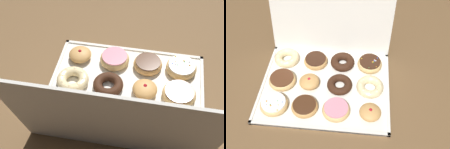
# 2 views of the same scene
# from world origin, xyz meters

# --- Properties ---
(ground_plane) EXTENTS (3.00, 3.00, 0.00)m
(ground_plane) POSITION_xyz_m (0.00, 0.00, 0.00)
(ground_plane) COLOR brown
(donut_box) EXTENTS (0.57, 0.44, 0.01)m
(donut_box) POSITION_xyz_m (0.00, 0.00, 0.01)
(donut_box) COLOR silver
(donut_box) RESTS_ON ground
(box_lid_open) EXTENTS (0.57, 0.10, 0.39)m
(box_lid_open) POSITION_xyz_m (0.00, 0.27, 0.19)
(box_lid_open) COLOR silver
(box_lid_open) RESTS_ON ground
(sprinkle_donut_0) EXTENTS (0.12, 0.12, 0.04)m
(sprinkle_donut_0) POSITION_xyz_m (-0.20, -0.13, 0.03)
(sprinkle_donut_0) COLOR #E5B770
(sprinkle_donut_0) RESTS_ON donut_box
(chocolate_frosted_donut_1) EXTENTS (0.11, 0.11, 0.03)m
(chocolate_frosted_donut_1) POSITION_xyz_m (-0.07, -0.13, 0.03)
(chocolate_frosted_donut_1) COLOR tan
(chocolate_frosted_donut_1) RESTS_ON donut_box
(pink_frosted_donut_2) EXTENTS (0.12, 0.12, 0.04)m
(pink_frosted_donut_2) POSITION_xyz_m (0.06, -0.13, 0.03)
(pink_frosted_donut_2) COLOR #E5B770
(pink_frosted_donut_2) RESTS_ON donut_box
(jelly_filled_donut_3) EXTENTS (0.09, 0.09, 0.04)m
(jelly_filled_donut_3) POSITION_xyz_m (0.20, -0.13, 0.03)
(jelly_filled_donut_3) COLOR tan
(jelly_filled_donut_3) RESTS_ON donut_box
(chocolate_frosted_donut_4) EXTENTS (0.12, 0.12, 0.04)m
(chocolate_frosted_donut_4) POSITION_xyz_m (-0.19, 0.00, 0.03)
(chocolate_frosted_donut_4) COLOR #E5B770
(chocolate_frosted_donut_4) RESTS_ON donut_box
(jelly_filled_donut_5) EXTENTS (0.09, 0.09, 0.05)m
(jelly_filled_donut_5) POSITION_xyz_m (-0.07, -0.00, 0.03)
(jelly_filled_donut_5) COLOR tan
(jelly_filled_donut_5) RESTS_ON donut_box
(chocolate_cake_ring_donut_6) EXTENTS (0.11, 0.11, 0.03)m
(chocolate_cake_ring_donut_6) POSITION_xyz_m (0.06, 0.00, 0.03)
(chocolate_cake_ring_donut_6) COLOR #381E11
(chocolate_cake_ring_donut_6) RESTS_ON donut_box
(cruller_donut_7) EXTENTS (0.12, 0.12, 0.04)m
(cruller_donut_7) POSITION_xyz_m (0.20, -0.00, 0.03)
(cruller_donut_7) COLOR beige
(cruller_donut_7) RESTS_ON donut_box
(cruller_donut_8) EXTENTS (0.12, 0.12, 0.04)m
(cruller_donut_8) POSITION_xyz_m (-0.20, 0.14, 0.03)
(cruller_donut_8) COLOR beige
(cruller_donut_8) RESTS_ON donut_box
(chocolate_frosted_donut_9) EXTENTS (0.11, 0.11, 0.03)m
(chocolate_frosted_donut_9) POSITION_xyz_m (-0.06, 0.13, 0.03)
(chocolate_frosted_donut_9) COLOR tan
(chocolate_frosted_donut_9) RESTS_ON donut_box
(chocolate_cake_ring_donut_10) EXTENTS (0.11, 0.11, 0.04)m
(chocolate_cake_ring_donut_10) POSITION_xyz_m (0.07, 0.14, 0.03)
(chocolate_cake_ring_donut_10) COLOR #381E11
(chocolate_cake_ring_donut_10) RESTS_ON donut_box
(sprinkle_donut_11) EXTENTS (0.12, 0.12, 0.04)m
(sprinkle_donut_11) POSITION_xyz_m (0.20, 0.14, 0.03)
(sprinkle_donut_11) COLOR #E5B770
(sprinkle_donut_11) RESTS_ON donut_box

